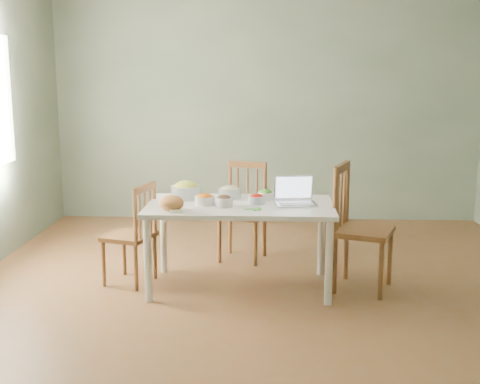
{
  "coord_description": "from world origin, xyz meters",
  "views": [
    {
      "loc": [
        0.03,
        -4.99,
        1.78
      ],
      "look_at": [
        -0.2,
        0.01,
        0.81
      ],
      "focal_mm": 47.18,
      "sensor_mm": 36.0,
      "label": 1
    }
  ],
  "objects_px": {
    "chair_far": "(242,212)",
    "chair_right": "(364,228)",
    "dining_table": "(240,246)",
    "bread_boule": "(172,203)",
    "bowl_squash": "(186,190)",
    "chair_left": "(129,234)",
    "laptop": "(296,191)"
  },
  "relations": [
    {
      "from": "bread_boule",
      "to": "bowl_squash",
      "type": "distance_m",
      "value": 0.49
    },
    {
      "from": "bowl_squash",
      "to": "chair_far",
      "type": "bearing_deg",
      "value": 51.92
    },
    {
      "from": "chair_right",
      "to": "bowl_squash",
      "type": "height_order",
      "value": "chair_right"
    },
    {
      "from": "chair_far",
      "to": "bread_boule",
      "type": "distance_m",
      "value": 1.21
    },
    {
      "from": "dining_table",
      "to": "bowl_squash",
      "type": "xyz_separation_m",
      "value": [
        -0.47,
        0.21,
        0.43
      ]
    },
    {
      "from": "chair_far",
      "to": "chair_right",
      "type": "height_order",
      "value": "chair_right"
    },
    {
      "from": "bread_boule",
      "to": "bowl_squash",
      "type": "height_order",
      "value": "bowl_squash"
    },
    {
      "from": "chair_far",
      "to": "bowl_squash",
      "type": "distance_m",
      "value": 0.8
    },
    {
      "from": "dining_table",
      "to": "bowl_squash",
      "type": "height_order",
      "value": "bowl_squash"
    },
    {
      "from": "chair_far",
      "to": "chair_right",
      "type": "distance_m",
      "value": 1.29
    },
    {
      "from": "dining_table",
      "to": "bread_boule",
      "type": "height_order",
      "value": "bread_boule"
    },
    {
      "from": "dining_table",
      "to": "bowl_squash",
      "type": "relative_size",
      "value": 6.0
    },
    {
      "from": "chair_far",
      "to": "bowl_squash",
      "type": "height_order",
      "value": "chair_far"
    },
    {
      "from": "chair_right",
      "to": "laptop",
      "type": "xyz_separation_m",
      "value": [
        -0.55,
        -0.02,
        0.3
      ]
    },
    {
      "from": "chair_right",
      "to": "bowl_squash",
      "type": "bearing_deg",
      "value": 102.6
    },
    {
      "from": "bread_boule",
      "to": "chair_right",
      "type": "bearing_deg",
      "value": 10.51
    },
    {
      "from": "dining_table",
      "to": "chair_far",
      "type": "relative_size",
      "value": 1.65
    },
    {
      "from": "chair_left",
      "to": "dining_table",
      "type": "bearing_deg",
      "value": 103.4
    },
    {
      "from": "chair_left",
      "to": "bread_boule",
      "type": "height_order",
      "value": "chair_left"
    },
    {
      "from": "dining_table",
      "to": "laptop",
      "type": "height_order",
      "value": "laptop"
    },
    {
      "from": "chair_far",
      "to": "laptop",
      "type": "relative_size",
      "value": 2.84
    },
    {
      "from": "dining_table",
      "to": "bread_boule",
      "type": "xyz_separation_m",
      "value": [
        -0.52,
        -0.28,
        0.42
      ]
    },
    {
      "from": "dining_table",
      "to": "chair_left",
      "type": "bearing_deg",
      "value": 175.33
    },
    {
      "from": "bread_boule",
      "to": "laptop",
      "type": "bearing_deg",
      "value": 15.12
    },
    {
      "from": "chair_left",
      "to": "laptop",
      "type": "bearing_deg",
      "value": 104.35
    },
    {
      "from": "chair_far",
      "to": "chair_right",
      "type": "bearing_deg",
      "value": -23.33
    },
    {
      "from": "chair_left",
      "to": "laptop",
      "type": "distance_m",
      "value": 1.45
    },
    {
      "from": "dining_table",
      "to": "chair_far",
      "type": "bearing_deg",
      "value": 91.07
    },
    {
      "from": "bowl_squash",
      "to": "laptop",
      "type": "height_order",
      "value": "laptop"
    },
    {
      "from": "chair_right",
      "to": "bread_boule",
      "type": "bearing_deg",
      "value": 120.91
    },
    {
      "from": "chair_right",
      "to": "bowl_squash",
      "type": "xyz_separation_m",
      "value": [
        -1.48,
        0.2,
        0.26
      ]
    },
    {
      "from": "chair_left",
      "to": "bowl_squash",
      "type": "xyz_separation_m",
      "value": [
        0.47,
        0.13,
        0.35
      ]
    }
  ]
}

